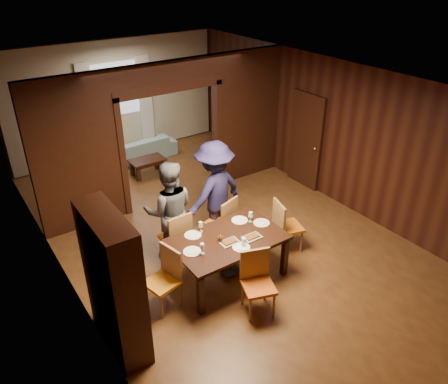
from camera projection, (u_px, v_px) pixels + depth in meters
floor at (216, 231)px, 8.33m from camera, size 9.00×9.00×0.00m
ceiling at (214, 79)px, 6.93m from camera, size 5.50×9.00×0.02m
room_walls at (164, 127)px, 8.96m from camera, size 5.52×9.01×2.90m
person_purple at (120, 276)px, 5.96m from camera, size 0.45×0.61×1.56m
person_grey at (170, 211)px, 7.24m from camera, size 1.06×0.97×1.78m
person_navy at (215, 192)px, 7.71m from camera, size 1.34×0.93×1.89m
sofa at (137, 149)px, 11.05m from camera, size 1.97×0.84×0.56m
serving_bowl at (229, 233)px, 6.84m from camera, size 0.34×0.34×0.08m
dining_table at (228, 258)px, 6.98m from camera, size 1.76×1.09×0.76m
coffee_table at (148, 167)px, 10.32m from camera, size 0.80×0.50×0.40m
chair_left at (162, 281)px, 6.33m from camera, size 0.53×0.53×0.97m
chair_right at (289, 225)px, 7.60m from camera, size 0.54×0.54×0.97m
chair_far_l at (175, 236)px, 7.32m from camera, size 0.46×0.46×0.97m
chair_far_r at (221, 221)px, 7.73m from camera, size 0.55×0.55×0.97m
chair_near at (259, 285)px, 6.25m from camera, size 0.56×0.56×0.97m
hutch at (114, 283)px, 5.51m from camera, size 0.40×1.20×2.00m
door_right at (306, 141)px, 9.52m from camera, size 0.06×0.90×2.10m
window_far at (115, 89)px, 10.71m from camera, size 1.20×0.03×1.30m
curtain_left at (89, 113)px, 10.53m from camera, size 0.35×0.06×2.40m
curtain_right at (146, 102)px, 11.27m from camera, size 0.35×0.06×2.40m
plate_left at (192, 252)px, 6.48m from camera, size 0.27×0.27×0.01m
plate_far_l at (193, 235)px, 6.85m from camera, size 0.27×0.27×0.01m
plate_far_r at (240, 220)px, 7.23m from camera, size 0.27×0.27×0.01m
plate_right at (261, 223)px, 7.16m from camera, size 0.27×0.27×0.01m
plate_near at (241, 247)px, 6.57m from camera, size 0.27×0.27×0.01m
platter_a at (230, 242)px, 6.67m from camera, size 0.30×0.20×0.04m
platter_b at (252, 237)px, 6.79m from camera, size 0.30×0.20×0.04m
wineglass_left at (202, 249)px, 6.40m from camera, size 0.08×0.08×0.18m
wineglass_far at (201, 227)px, 6.91m from camera, size 0.08×0.08×0.18m
wineglass_right at (251, 217)px, 7.16m from camera, size 0.08×0.08×0.18m
tumbler at (244, 242)px, 6.58m from camera, size 0.07×0.07×0.14m
condiment_jar at (220, 239)px, 6.69m from camera, size 0.08×0.08×0.11m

